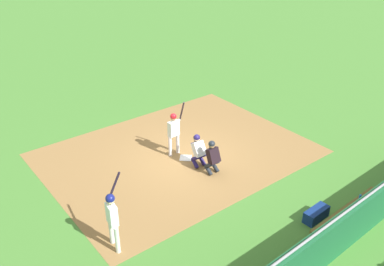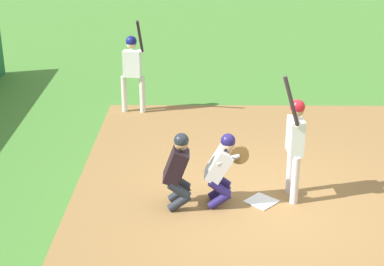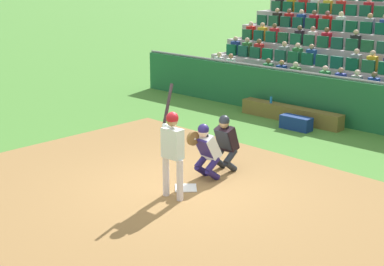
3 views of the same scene
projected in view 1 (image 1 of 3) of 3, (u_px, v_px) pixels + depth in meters
ground_plane at (186, 158)px, 15.92m from camera, size 160.00×160.00×0.00m
infield_dirt_patch at (178, 153)px, 16.26m from camera, size 10.02×7.69×0.01m
home_plate_marker at (186, 158)px, 15.92m from camera, size 0.62×0.62×0.02m
batter_at_plate at (174, 129)px, 15.69m from camera, size 0.57×0.44×2.22m
catcher_crouching at (198, 148)px, 15.17m from camera, size 0.48×0.71×1.27m
home_plate_umpire at (212, 156)px, 14.72m from camera, size 0.46×0.46×1.30m
dugout_wall at (339, 234)px, 11.18m from camera, size 15.91×0.24×1.42m
dugout_bench at (347, 216)px, 12.58m from camera, size 3.30×0.40×0.44m
water_bottle_on_bench at (360, 198)px, 12.85m from camera, size 0.07×0.07×0.20m
equipment_duffel_bag at (316, 214)px, 12.69m from camera, size 0.90×0.37×0.38m
on_deck_batter at (112, 215)px, 11.20m from camera, size 0.62×0.58×2.25m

